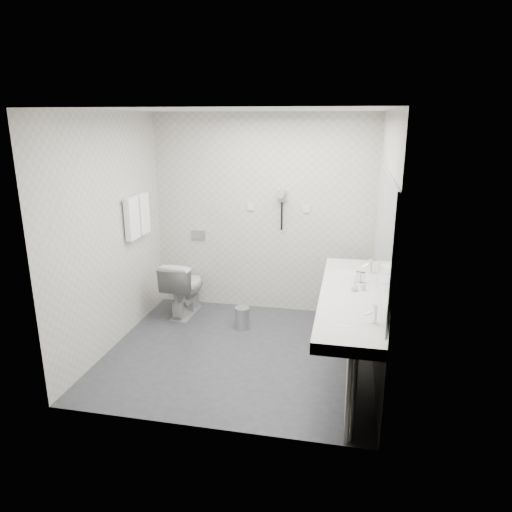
# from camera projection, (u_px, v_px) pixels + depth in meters

# --- Properties ---
(floor) EXTENTS (2.80, 2.80, 0.00)m
(floor) POSITION_uv_depth(u_px,v_px,m) (240.00, 352.00, 5.07)
(floor) COLOR #2C2D32
(floor) RESTS_ON ground
(ceiling) EXTENTS (2.80, 2.80, 0.00)m
(ceiling) POSITION_uv_depth(u_px,v_px,m) (237.00, 110.00, 4.36)
(ceiling) COLOR silver
(ceiling) RESTS_ON wall_back
(wall_back) EXTENTS (2.80, 0.00, 2.80)m
(wall_back) POSITION_uv_depth(u_px,v_px,m) (263.00, 215.00, 5.93)
(wall_back) COLOR beige
(wall_back) RESTS_ON floor
(wall_front) EXTENTS (2.80, 0.00, 2.80)m
(wall_front) POSITION_uv_depth(u_px,v_px,m) (197.00, 283.00, 3.49)
(wall_front) COLOR beige
(wall_front) RESTS_ON floor
(wall_left) EXTENTS (0.00, 2.60, 2.60)m
(wall_left) POSITION_uv_depth(u_px,v_px,m) (110.00, 234.00, 4.98)
(wall_left) COLOR beige
(wall_left) RESTS_ON floor
(wall_right) EXTENTS (0.00, 2.60, 2.60)m
(wall_right) POSITION_uv_depth(u_px,v_px,m) (382.00, 248.00, 4.44)
(wall_right) COLOR beige
(wall_right) RESTS_ON floor
(vanity_counter) EXTENTS (0.55, 2.20, 0.10)m
(vanity_counter) POSITION_uv_depth(u_px,v_px,m) (350.00, 298.00, 4.44)
(vanity_counter) COLOR silver
(vanity_counter) RESTS_ON floor
(vanity_panel) EXTENTS (0.03, 2.15, 0.75)m
(vanity_panel) POSITION_uv_depth(u_px,v_px,m) (350.00, 339.00, 4.55)
(vanity_panel) COLOR gray
(vanity_panel) RESTS_ON floor
(vanity_post_near) EXTENTS (0.06, 0.06, 0.75)m
(vanity_post_near) POSITION_uv_depth(u_px,v_px,m) (352.00, 400.00, 3.57)
(vanity_post_near) COLOR silver
(vanity_post_near) RESTS_ON floor
(vanity_post_far) EXTENTS (0.06, 0.06, 0.75)m
(vanity_post_far) POSITION_uv_depth(u_px,v_px,m) (354.00, 300.00, 5.52)
(vanity_post_far) COLOR silver
(vanity_post_far) RESTS_ON floor
(mirror) EXTENTS (0.02, 2.20, 1.05)m
(mirror) POSITION_uv_depth(u_px,v_px,m) (383.00, 232.00, 4.20)
(mirror) COLOR #B2BCC6
(mirror) RESTS_ON wall_right
(basin_near) EXTENTS (0.40, 0.31, 0.05)m
(basin_near) POSITION_uv_depth(u_px,v_px,m) (349.00, 322.00, 3.82)
(basin_near) COLOR silver
(basin_near) RESTS_ON vanity_counter
(basin_far) EXTENTS (0.40, 0.31, 0.05)m
(basin_far) POSITION_uv_depth(u_px,v_px,m) (351.00, 273.00, 5.04)
(basin_far) COLOR silver
(basin_far) RESTS_ON vanity_counter
(faucet_near) EXTENTS (0.04, 0.04, 0.15)m
(faucet_near) POSITION_uv_depth(u_px,v_px,m) (374.00, 314.00, 3.75)
(faucet_near) COLOR silver
(faucet_near) RESTS_ON vanity_counter
(faucet_far) EXTENTS (0.04, 0.04, 0.15)m
(faucet_far) POSITION_uv_depth(u_px,v_px,m) (370.00, 266.00, 4.97)
(faucet_far) COLOR silver
(faucet_far) RESTS_ON vanity_counter
(soap_bottle_a) EXTENTS (0.05, 0.05, 0.09)m
(soap_bottle_a) POSITION_uv_depth(u_px,v_px,m) (363.00, 286.00, 4.47)
(soap_bottle_a) COLOR silver
(soap_bottle_a) RESTS_ON vanity_counter
(soap_bottle_b) EXTENTS (0.10, 0.10, 0.09)m
(soap_bottle_b) POSITION_uv_depth(u_px,v_px,m) (354.00, 286.00, 4.46)
(soap_bottle_b) COLOR silver
(soap_bottle_b) RESTS_ON vanity_counter
(glass_left) EXTENTS (0.07, 0.07, 0.10)m
(glass_left) POSITION_uv_depth(u_px,v_px,m) (363.00, 277.00, 4.68)
(glass_left) COLOR silver
(glass_left) RESTS_ON vanity_counter
(glass_right) EXTENTS (0.07, 0.07, 0.11)m
(glass_right) POSITION_uv_depth(u_px,v_px,m) (359.00, 277.00, 4.69)
(glass_right) COLOR silver
(glass_right) RESTS_ON vanity_counter
(toilet) EXTENTS (0.44, 0.73, 0.72)m
(toilet) POSITION_uv_depth(u_px,v_px,m) (184.00, 287.00, 5.97)
(toilet) COLOR silver
(toilet) RESTS_ON floor
(flush_plate) EXTENTS (0.18, 0.02, 0.12)m
(flush_plate) POSITION_uv_depth(u_px,v_px,m) (199.00, 235.00, 6.17)
(flush_plate) COLOR #B2B5BA
(flush_plate) RESTS_ON wall_back
(pedal_bin) EXTENTS (0.23, 0.23, 0.25)m
(pedal_bin) POSITION_uv_depth(u_px,v_px,m) (242.00, 318.00, 5.62)
(pedal_bin) COLOR #B2B5BA
(pedal_bin) RESTS_ON floor
(bin_lid) EXTENTS (0.18, 0.18, 0.02)m
(bin_lid) POSITION_uv_depth(u_px,v_px,m) (242.00, 308.00, 5.58)
(bin_lid) COLOR #B2B5BA
(bin_lid) RESTS_ON pedal_bin
(towel_rail) EXTENTS (0.02, 0.62, 0.02)m
(towel_rail) POSITION_uv_depth(u_px,v_px,m) (135.00, 197.00, 5.40)
(towel_rail) COLOR silver
(towel_rail) RESTS_ON wall_left
(towel_near) EXTENTS (0.07, 0.24, 0.48)m
(towel_near) POSITION_uv_depth(u_px,v_px,m) (132.00, 218.00, 5.33)
(towel_near) COLOR white
(towel_near) RESTS_ON towel_rail
(towel_far) EXTENTS (0.07, 0.24, 0.48)m
(towel_far) POSITION_uv_depth(u_px,v_px,m) (143.00, 214.00, 5.60)
(towel_far) COLOR white
(towel_far) RESTS_ON towel_rail
(dryer_cradle) EXTENTS (0.10, 0.04, 0.14)m
(dryer_cradle) POSITION_uv_depth(u_px,v_px,m) (282.00, 196.00, 5.79)
(dryer_cradle) COLOR gray
(dryer_cradle) RESTS_ON wall_back
(dryer_barrel) EXTENTS (0.08, 0.14, 0.08)m
(dryer_barrel) POSITION_uv_depth(u_px,v_px,m) (281.00, 195.00, 5.71)
(dryer_barrel) COLOR gray
(dryer_barrel) RESTS_ON dryer_cradle
(dryer_cord) EXTENTS (0.02, 0.02, 0.35)m
(dryer_cord) POSITION_uv_depth(u_px,v_px,m) (282.00, 216.00, 5.84)
(dryer_cord) COLOR black
(dryer_cord) RESTS_ON dryer_cradle
(switch_plate_a) EXTENTS (0.09, 0.02, 0.09)m
(switch_plate_a) POSITION_uv_depth(u_px,v_px,m) (251.00, 207.00, 5.92)
(switch_plate_a) COLOR silver
(switch_plate_a) RESTS_ON wall_back
(switch_plate_b) EXTENTS (0.09, 0.02, 0.09)m
(switch_plate_b) POSITION_uv_depth(u_px,v_px,m) (306.00, 209.00, 5.79)
(switch_plate_b) COLOR silver
(switch_plate_b) RESTS_ON wall_back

